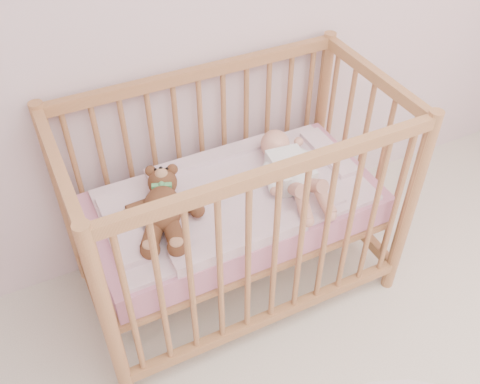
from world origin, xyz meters
TOP-DOWN VIEW (x-y plane):
  - crib at (-0.19, 1.60)m, footprint 1.36×0.76m
  - mattress at (-0.19, 1.60)m, footprint 1.22×0.62m
  - blanket at (-0.19, 1.60)m, footprint 1.10×0.58m
  - baby at (0.06, 1.58)m, footprint 0.35×0.61m
  - teddy_bear at (-0.51, 1.58)m, footprint 0.48×0.57m

SIDE VIEW (x-z plane):
  - mattress at x=-0.19m, z-range 0.42..0.55m
  - crib at x=-0.19m, z-range 0.00..1.00m
  - blanket at x=-0.19m, z-range 0.53..0.59m
  - baby at x=0.06m, z-range 0.56..0.71m
  - teddy_bear at x=-0.51m, z-range 0.58..0.71m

